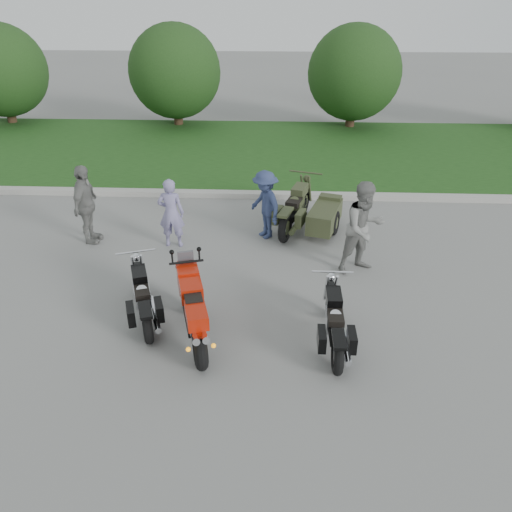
{
  "coord_description": "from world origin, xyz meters",
  "views": [
    {
      "loc": [
        1.14,
        -6.97,
        5.24
      ],
      "look_at": [
        0.77,
        1.13,
        0.8
      ],
      "focal_mm": 35.0,
      "sensor_mm": 36.0,
      "label": 1
    }
  ],
  "objects_px": {
    "person_grey": "(364,228)",
    "person_back": "(86,205)",
    "person_denim": "(265,205)",
    "cruiser_sidecar": "(312,214)",
    "cruiser_right": "(335,325)",
    "sportbike_red": "(193,309)",
    "cruiser_left": "(143,300)",
    "person_stripe": "(171,213)"
  },
  "relations": [
    {
      "from": "cruiser_left",
      "to": "person_back",
      "type": "distance_m",
      "value": 3.58
    },
    {
      "from": "sportbike_red",
      "to": "person_grey",
      "type": "height_order",
      "value": "person_grey"
    },
    {
      "from": "cruiser_right",
      "to": "cruiser_sidecar",
      "type": "bearing_deg",
      "value": 92.19
    },
    {
      "from": "person_denim",
      "to": "cruiser_sidecar",
      "type": "bearing_deg",
      "value": 74.82
    },
    {
      "from": "cruiser_sidecar",
      "to": "person_denim",
      "type": "height_order",
      "value": "person_denim"
    },
    {
      "from": "cruiser_sidecar",
      "to": "person_grey",
      "type": "bearing_deg",
      "value": -46.36
    },
    {
      "from": "cruiser_left",
      "to": "person_denim",
      "type": "relative_size",
      "value": 1.24
    },
    {
      "from": "person_stripe",
      "to": "person_grey",
      "type": "distance_m",
      "value": 4.18
    },
    {
      "from": "person_back",
      "to": "sportbike_red",
      "type": "bearing_deg",
      "value": -137.44
    },
    {
      "from": "sportbike_red",
      "to": "cruiser_left",
      "type": "distance_m",
      "value": 1.12
    },
    {
      "from": "person_stripe",
      "to": "person_grey",
      "type": "bearing_deg",
      "value": 167.65
    },
    {
      "from": "person_grey",
      "to": "person_denim",
      "type": "height_order",
      "value": "person_grey"
    },
    {
      "from": "sportbike_red",
      "to": "person_grey",
      "type": "bearing_deg",
      "value": 22.75
    },
    {
      "from": "cruiser_right",
      "to": "person_denim",
      "type": "distance_m",
      "value": 4.17
    },
    {
      "from": "person_stripe",
      "to": "person_denim",
      "type": "height_order",
      "value": "person_denim"
    },
    {
      "from": "sportbike_red",
      "to": "cruiser_right",
      "type": "distance_m",
      "value": 2.3
    },
    {
      "from": "sportbike_red",
      "to": "person_denim",
      "type": "bearing_deg",
      "value": 59.11
    },
    {
      "from": "person_back",
      "to": "cruiser_left",
      "type": "bearing_deg",
      "value": -144.01
    },
    {
      "from": "cruiser_sidecar",
      "to": "person_back",
      "type": "xyz_separation_m",
      "value": [
        -5.09,
        -0.8,
        0.47
      ]
    },
    {
      "from": "person_denim",
      "to": "person_grey",
      "type": "bearing_deg",
      "value": 21.0
    },
    {
      "from": "cruiser_right",
      "to": "person_denim",
      "type": "height_order",
      "value": "person_denim"
    },
    {
      "from": "person_grey",
      "to": "person_back",
      "type": "bearing_deg",
      "value": 143.05
    },
    {
      "from": "cruiser_right",
      "to": "person_stripe",
      "type": "height_order",
      "value": "person_stripe"
    },
    {
      "from": "person_stripe",
      "to": "person_grey",
      "type": "relative_size",
      "value": 0.83
    },
    {
      "from": "cruiser_sidecar",
      "to": "person_denim",
      "type": "relative_size",
      "value": 1.48
    },
    {
      "from": "cruiser_right",
      "to": "person_denim",
      "type": "relative_size",
      "value": 1.27
    },
    {
      "from": "sportbike_red",
      "to": "cruiser_sidecar",
      "type": "distance_m",
      "value": 4.78
    },
    {
      "from": "person_grey",
      "to": "cruiser_right",
      "type": "bearing_deg",
      "value": -134.4
    },
    {
      "from": "person_stripe",
      "to": "cruiser_left",
      "type": "bearing_deg",
      "value": 91.1
    },
    {
      "from": "person_denim",
      "to": "person_back",
      "type": "relative_size",
      "value": 0.88
    },
    {
      "from": "sportbike_red",
      "to": "cruiser_right",
      "type": "relative_size",
      "value": 1.03
    },
    {
      "from": "cruiser_right",
      "to": "cruiser_left",
      "type": "bearing_deg",
      "value": 170.38
    },
    {
      "from": "cruiser_left",
      "to": "person_grey",
      "type": "relative_size",
      "value": 1.04
    },
    {
      "from": "cruiser_right",
      "to": "person_denim",
      "type": "xyz_separation_m",
      "value": [
        -1.25,
        3.96,
        0.4
      ]
    },
    {
      "from": "sportbike_red",
      "to": "person_grey",
      "type": "relative_size",
      "value": 1.1
    },
    {
      "from": "cruiser_right",
      "to": "person_back",
      "type": "height_order",
      "value": "person_back"
    },
    {
      "from": "cruiser_sidecar",
      "to": "person_grey",
      "type": "xyz_separation_m",
      "value": [
        0.91,
        -1.82,
        0.52
      ]
    },
    {
      "from": "cruiser_right",
      "to": "person_stripe",
      "type": "distance_m",
      "value": 4.77
    },
    {
      "from": "cruiser_sidecar",
      "to": "person_denim",
      "type": "xyz_separation_m",
      "value": [
        -1.1,
        -0.36,
        0.36
      ]
    },
    {
      "from": "cruiser_right",
      "to": "cruiser_sidecar",
      "type": "height_order",
      "value": "cruiser_sidecar"
    },
    {
      "from": "cruiser_right",
      "to": "cruiser_sidecar",
      "type": "relative_size",
      "value": 0.86
    },
    {
      "from": "person_grey",
      "to": "person_denim",
      "type": "bearing_deg",
      "value": 116.72
    }
  ]
}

